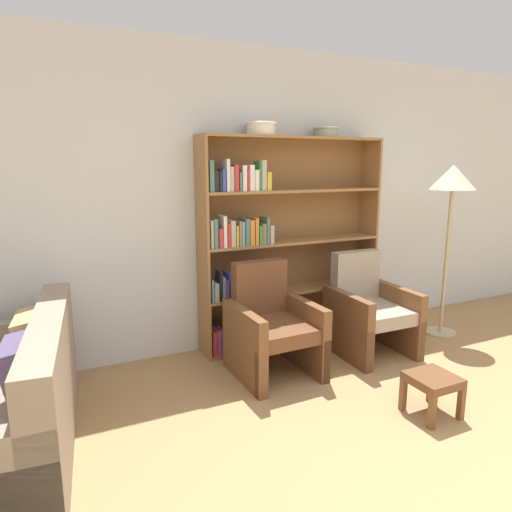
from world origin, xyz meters
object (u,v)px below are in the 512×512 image
(bookshelf, at_px, (275,247))
(floor_lamp, at_px, (452,187))
(bowl_brass, at_px, (326,132))
(armchair_leather, at_px, (272,327))
(armchair_cushioned, at_px, (369,310))
(footstool, at_px, (433,384))
(bowl_terracotta, at_px, (261,128))

(bookshelf, bearing_deg, floor_lamp, -17.54)
(bowl_brass, distance_m, floor_lamp, 1.35)
(bookshelf, height_order, floor_lamp, bookshelf)
(bookshelf, distance_m, armchair_leather, 0.86)
(armchair_cushioned, height_order, footstool, armchair_cushioned)
(bookshelf, relative_size, bowl_brass, 7.97)
(bookshelf, height_order, armchair_leather, bookshelf)
(bookshelf, relative_size, armchair_cushioned, 2.16)
(footstool, bearing_deg, armchair_leather, 122.87)
(bookshelf, bearing_deg, bowl_brass, -1.66)
(bookshelf, height_order, footstool, bookshelf)
(bookshelf, bearing_deg, footstool, -77.12)
(armchair_leather, bearing_deg, armchair_cushioned, 178.74)
(armchair_cushioned, relative_size, footstool, 2.97)
(bookshelf, relative_size, bowl_terracotta, 7.03)
(armchair_leather, distance_m, footstool, 1.29)
(bookshelf, xyz_separation_m, armchair_cushioned, (0.69, -0.56, -0.56))
(floor_lamp, bearing_deg, footstool, -139.16)
(floor_lamp, distance_m, footstool, 2.12)
(bowl_brass, height_order, footstool, bowl_brass)
(armchair_leather, bearing_deg, bowl_terracotta, -108.17)
(armchair_cushioned, bearing_deg, bowl_brass, -73.13)
(armchair_cushioned, bearing_deg, bookshelf, -38.37)
(armchair_cushioned, bearing_deg, footstool, 75.04)
(bowl_brass, bearing_deg, floor_lamp, -24.24)
(armchair_leather, height_order, floor_lamp, floor_lamp)
(footstool, bearing_deg, floor_lamp, 40.84)
(armchair_cushioned, xyz_separation_m, floor_lamp, (0.98, 0.04, 1.10))
(floor_lamp, xyz_separation_m, footstool, (-1.29, -1.11, -1.27))
(armchair_cushioned, xyz_separation_m, footstool, (-0.31, -1.08, -0.16))
(bowl_brass, bearing_deg, footstool, -95.45)
(bookshelf, xyz_separation_m, bowl_terracotta, (-0.15, -0.02, 1.07))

